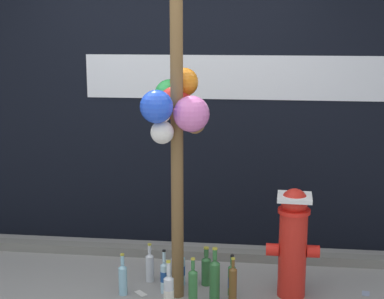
{
  "coord_description": "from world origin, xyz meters",
  "views": [
    {
      "loc": [
        0.8,
        -3.68,
        2.02
      ],
      "look_at": [
        0.32,
        0.37,
        1.14
      ],
      "focal_mm": 54.67,
      "sensor_mm": 36.0,
      "label": 1
    }
  ],
  "objects_px": {
    "bottle_1": "(181,269)",
    "bottle_0": "(232,280)",
    "bottle_6": "(233,285)",
    "bottle_10": "(215,279)",
    "bottle_3": "(123,278)",
    "bottle_4": "(150,266)",
    "bottle_8": "(169,294)",
    "memorial_post": "(176,93)",
    "bottle_9": "(193,289)",
    "bottle_2": "(176,271)",
    "bottle_5": "(206,269)",
    "bottle_7": "(164,276)",
    "fire_hydrant": "(293,240)"
  },
  "relations": [
    {
      "from": "bottle_0",
      "to": "bottle_10",
      "type": "relative_size",
      "value": 0.76
    },
    {
      "from": "bottle_5",
      "to": "bottle_7",
      "type": "distance_m",
      "value": 0.35
    },
    {
      "from": "memorial_post",
      "to": "bottle_4",
      "type": "xyz_separation_m",
      "value": [
        -0.25,
        0.21,
        -1.42
      ]
    },
    {
      "from": "bottle_1",
      "to": "bottle_9",
      "type": "bearing_deg",
      "value": -71.0
    },
    {
      "from": "bottle_8",
      "to": "bottle_4",
      "type": "bearing_deg",
      "value": 114.41
    },
    {
      "from": "bottle_4",
      "to": "bottle_10",
      "type": "bearing_deg",
      "value": -27.78
    },
    {
      "from": "bottle_2",
      "to": "bottle_9",
      "type": "height_order",
      "value": "bottle_9"
    },
    {
      "from": "bottle_3",
      "to": "bottle_4",
      "type": "xyz_separation_m",
      "value": [
        0.16,
        0.26,
        -0.0
      ]
    },
    {
      "from": "bottle_3",
      "to": "bottle_9",
      "type": "relative_size",
      "value": 0.81
    },
    {
      "from": "bottle_3",
      "to": "bottle_4",
      "type": "relative_size",
      "value": 1.04
    },
    {
      "from": "fire_hydrant",
      "to": "bottle_4",
      "type": "distance_m",
      "value": 1.16
    },
    {
      "from": "memorial_post",
      "to": "bottle_10",
      "type": "height_order",
      "value": "memorial_post"
    },
    {
      "from": "bottle_6",
      "to": "fire_hydrant",
      "type": "bearing_deg",
      "value": 25.82
    },
    {
      "from": "bottle_4",
      "to": "bottle_10",
      "type": "height_order",
      "value": "bottle_10"
    },
    {
      "from": "memorial_post",
      "to": "bottle_0",
      "type": "distance_m",
      "value": 1.48
    },
    {
      "from": "fire_hydrant",
      "to": "bottle_8",
      "type": "bearing_deg",
      "value": -155.17
    },
    {
      "from": "bottle_4",
      "to": "bottle_9",
      "type": "height_order",
      "value": "bottle_9"
    },
    {
      "from": "bottle_9",
      "to": "bottle_10",
      "type": "distance_m",
      "value": 0.22
    },
    {
      "from": "bottle_5",
      "to": "bottle_4",
      "type": "bearing_deg",
      "value": 178.56
    },
    {
      "from": "bottle_0",
      "to": "bottle_6",
      "type": "relative_size",
      "value": 0.88
    },
    {
      "from": "memorial_post",
      "to": "bottle_1",
      "type": "distance_m",
      "value": 1.42
    },
    {
      "from": "bottle_0",
      "to": "bottle_5",
      "type": "distance_m",
      "value": 0.26
    },
    {
      "from": "bottle_8",
      "to": "bottle_10",
      "type": "relative_size",
      "value": 0.96
    },
    {
      "from": "bottle_0",
      "to": "bottle_1",
      "type": "xyz_separation_m",
      "value": [
        -0.41,
        0.13,
        0.01
      ]
    },
    {
      "from": "bottle_7",
      "to": "bottle_10",
      "type": "distance_m",
      "value": 0.41
    },
    {
      "from": "bottle_7",
      "to": "bottle_8",
      "type": "relative_size",
      "value": 0.86
    },
    {
      "from": "bottle_0",
      "to": "bottle_9",
      "type": "bearing_deg",
      "value": -131.48
    },
    {
      "from": "bottle_9",
      "to": "bottle_10",
      "type": "relative_size",
      "value": 0.97
    },
    {
      "from": "memorial_post",
      "to": "bottle_10",
      "type": "bearing_deg",
      "value": -15.2
    },
    {
      "from": "fire_hydrant",
      "to": "bottle_6",
      "type": "distance_m",
      "value": 0.56
    },
    {
      "from": "bottle_1",
      "to": "bottle_2",
      "type": "bearing_deg",
      "value": -104.07
    },
    {
      "from": "fire_hydrant",
      "to": "bottle_2",
      "type": "height_order",
      "value": "fire_hydrant"
    },
    {
      "from": "bottle_8",
      "to": "bottle_9",
      "type": "bearing_deg",
      "value": 20.77
    },
    {
      "from": "bottle_0",
      "to": "bottle_4",
      "type": "distance_m",
      "value": 0.68
    },
    {
      "from": "memorial_post",
      "to": "bottle_2",
      "type": "height_order",
      "value": "memorial_post"
    },
    {
      "from": "bottle_7",
      "to": "bottle_8",
      "type": "bearing_deg",
      "value": -75.11
    },
    {
      "from": "bottle_2",
      "to": "bottle_5",
      "type": "distance_m",
      "value": 0.25
    },
    {
      "from": "bottle_0",
      "to": "bottle_8",
      "type": "height_order",
      "value": "bottle_8"
    },
    {
      "from": "bottle_10",
      "to": "bottle_2",
      "type": "bearing_deg",
      "value": 152.56
    },
    {
      "from": "bottle_1",
      "to": "bottle_6",
      "type": "relative_size",
      "value": 0.9
    },
    {
      "from": "bottle_1",
      "to": "bottle_0",
      "type": "bearing_deg",
      "value": -18.22
    },
    {
      "from": "bottle_5",
      "to": "bottle_3",
      "type": "bearing_deg",
      "value": -158.05
    },
    {
      "from": "bottle_1",
      "to": "bottle_4",
      "type": "xyz_separation_m",
      "value": [
        -0.25,
        0.03,
        -0.0
      ]
    },
    {
      "from": "fire_hydrant",
      "to": "bottle_1",
      "type": "distance_m",
      "value": 0.92
    },
    {
      "from": "bottle_5",
      "to": "bottle_10",
      "type": "distance_m",
      "value": 0.29
    },
    {
      "from": "bottle_2",
      "to": "bottle_6",
      "type": "xyz_separation_m",
      "value": [
        0.45,
        -0.2,
        0.01
      ]
    },
    {
      "from": "memorial_post",
      "to": "bottle_6",
      "type": "height_order",
      "value": "memorial_post"
    },
    {
      "from": "bottle_0",
      "to": "bottle_5",
      "type": "xyz_separation_m",
      "value": [
        -0.21,
        0.15,
        0.01
      ]
    },
    {
      "from": "bottle_6",
      "to": "bottle_10",
      "type": "xyz_separation_m",
      "value": [
        -0.14,
        0.04,
        0.02
      ]
    },
    {
      "from": "bottle_2",
      "to": "bottle_10",
      "type": "relative_size",
      "value": 0.82
    }
  ]
}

